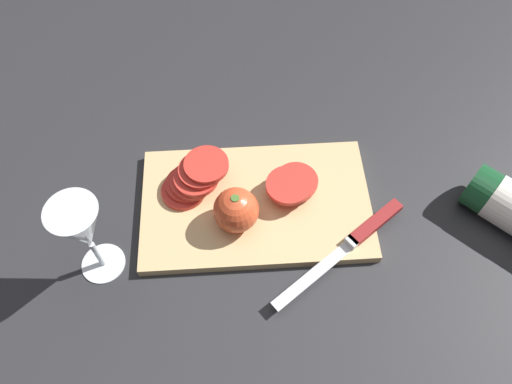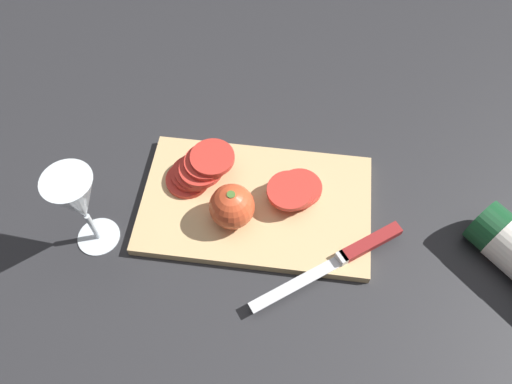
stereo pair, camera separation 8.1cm
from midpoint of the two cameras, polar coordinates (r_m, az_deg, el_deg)
The scene contains 7 objects.
ground_plane at distance 0.87m, azimuth -7.99°, elevation -0.26°, with size 3.00×3.00×0.00m, color #28282B.
cutting_board at distance 0.84m, azimuth -2.74°, elevation -1.61°, with size 0.38×0.23×0.02m.
wine_glass at distance 0.75m, azimuth -22.17°, elevation -4.35°, with size 0.07×0.07×0.17m.
whole_tomato at distance 0.79m, azimuth -5.24°, elevation -2.32°, with size 0.07×0.07×0.07m.
knife at distance 0.81m, azimuth 9.55°, elevation -4.73°, with size 0.23×0.18×0.01m.
tomato_slice_stack_near at distance 0.83m, azimuth 1.43°, elevation 0.70°, with size 0.09×0.10×0.03m.
tomato_slice_stack_far at distance 0.84m, azimuth -9.84°, elevation 1.36°, with size 0.12×0.10×0.05m.
Camera 1 is at (0.05, -0.46, 0.74)m, focal length 35.00 mm.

